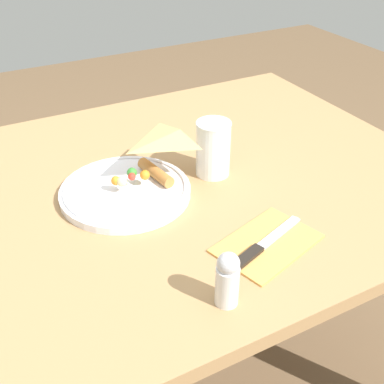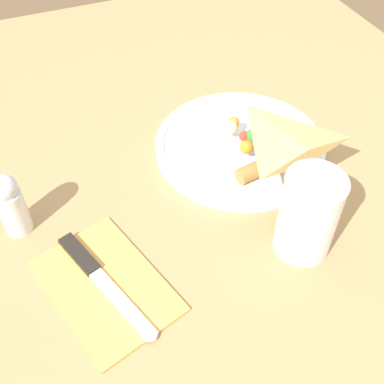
{
  "view_description": "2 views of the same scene",
  "coord_description": "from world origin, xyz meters",
  "px_view_note": "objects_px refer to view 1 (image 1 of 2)",
  "views": [
    {
      "loc": [
        -0.31,
        -0.78,
        1.27
      ],
      "look_at": [
        0.02,
        -0.16,
        0.79
      ],
      "focal_mm": 45.0,
      "sensor_mm": 36.0,
      "label": 1
    },
    {
      "loc": [
        0.45,
        -0.29,
        1.23
      ],
      "look_at": [
        0.03,
        -0.12,
        0.75
      ],
      "focal_mm": 45.0,
      "sensor_mm": 36.0,
      "label": 2
    }
  ],
  "objects_px": {
    "dining_table": "(149,221)",
    "salt_shaker": "(227,279)",
    "napkin_folded": "(267,243)",
    "plate_pizza": "(127,189)",
    "butter_knife": "(264,244)",
    "milk_glass": "(213,151)"
  },
  "relations": [
    {
      "from": "dining_table",
      "to": "butter_knife",
      "type": "distance_m",
      "value": 0.31
    },
    {
      "from": "plate_pizza",
      "to": "butter_knife",
      "type": "bearing_deg",
      "value": -60.37
    },
    {
      "from": "salt_shaker",
      "to": "milk_glass",
      "type": "bearing_deg",
      "value": 63.27
    },
    {
      "from": "milk_glass",
      "to": "salt_shaker",
      "type": "distance_m",
      "value": 0.38
    },
    {
      "from": "butter_knife",
      "to": "napkin_folded",
      "type": "bearing_deg",
      "value": -0.0
    },
    {
      "from": "plate_pizza",
      "to": "napkin_folded",
      "type": "relative_size",
      "value": 1.27
    },
    {
      "from": "dining_table",
      "to": "salt_shaker",
      "type": "distance_m",
      "value": 0.38
    },
    {
      "from": "dining_table",
      "to": "salt_shaker",
      "type": "bearing_deg",
      "value": -93.43
    },
    {
      "from": "plate_pizza",
      "to": "butter_knife",
      "type": "distance_m",
      "value": 0.3
    },
    {
      "from": "napkin_folded",
      "to": "butter_knife",
      "type": "xyz_separation_m",
      "value": [
        -0.01,
        -0.0,
        0.0
      ]
    },
    {
      "from": "plate_pizza",
      "to": "salt_shaker",
      "type": "distance_m",
      "value": 0.35
    },
    {
      "from": "milk_glass",
      "to": "butter_knife",
      "type": "height_order",
      "value": "milk_glass"
    },
    {
      "from": "dining_table",
      "to": "milk_glass",
      "type": "distance_m",
      "value": 0.21
    },
    {
      "from": "napkin_folded",
      "to": "butter_knife",
      "type": "height_order",
      "value": "butter_knife"
    },
    {
      "from": "napkin_folded",
      "to": "dining_table",
      "type": "bearing_deg",
      "value": 112.68
    },
    {
      "from": "milk_glass",
      "to": "butter_knife",
      "type": "relative_size",
      "value": 0.65
    },
    {
      "from": "milk_glass",
      "to": "butter_knife",
      "type": "xyz_separation_m",
      "value": [
        -0.04,
        -0.26,
        -0.05
      ]
    },
    {
      "from": "butter_knife",
      "to": "salt_shaker",
      "type": "bearing_deg",
      "value": -166.76
    },
    {
      "from": "plate_pizza",
      "to": "butter_knife",
      "type": "relative_size",
      "value": 1.42
    },
    {
      "from": "napkin_folded",
      "to": "plate_pizza",
      "type": "bearing_deg",
      "value": 121.33
    },
    {
      "from": "napkin_folded",
      "to": "salt_shaker",
      "type": "height_order",
      "value": "salt_shaker"
    },
    {
      "from": "milk_glass",
      "to": "butter_knife",
      "type": "bearing_deg",
      "value": -99.7
    }
  ]
}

